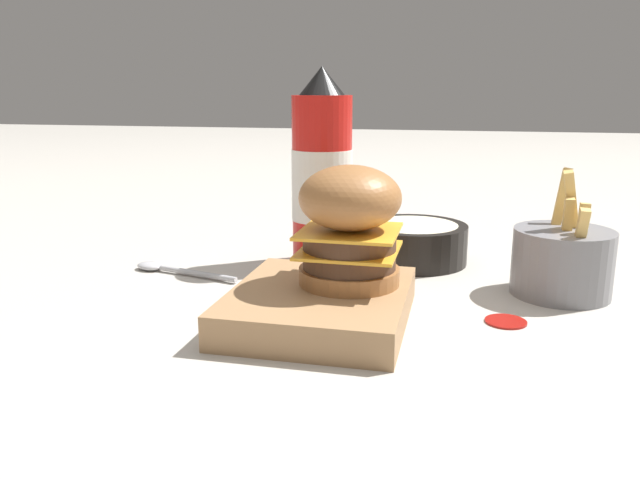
{
  "coord_description": "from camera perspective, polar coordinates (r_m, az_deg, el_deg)",
  "views": [
    {
      "loc": [
        -0.62,
        -0.14,
        0.23
      ],
      "look_at": [
        -0.05,
        -0.01,
        0.08
      ],
      "focal_mm": 35.0,
      "sensor_mm": 36.0,
      "label": 1
    }
  ],
  "objects": [
    {
      "name": "ketchup_bottle",
      "position": [
        0.81,
        0.17,
        5.83
      ],
      "size": [
        0.08,
        0.08,
        0.25
      ],
      "color": "red",
      "rests_on": "ground_plane"
    },
    {
      "name": "fries_basket",
      "position": [
        0.75,
        21.27,
        -1.77
      ],
      "size": [
        0.11,
        0.11,
        0.14
      ],
      "color": "slate",
      "rests_on": "ground_plane"
    },
    {
      "name": "side_bowl",
      "position": [
        0.84,
        8.5,
        -0.17
      ],
      "size": [
        0.14,
        0.14,
        0.05
      ],
      "color": "black",
      "rests_on": "ground_plane"
    },
    {
      "name": "ketchup_puddle",
      "position": [
        0.65,
        16.63,
        -7.08
      ],
      "size": [
        0.04,
        0.04,
        0.0
      ],
      "color": "#9E140F",
      "rests_on": "ground_plane"
    },
    {
      "name": "spoon",
      "position": [
        0.81,
        -13.79,
        -2.56
      ],
      "size": [
        0.05,
        0.15,
        0.01
      ],
      "rotation": [
        0.0,
        0.0,
        1.33
      ],
      "color": "#B2B2B7",
      "rests_on": "ground_plane"
    },
    {
      "name": "serving_board",
      "position": [
        0.62,
        -0.0,
        -5.98
      ],
      "size": [
        0.2,
        0.17,
        0.03
      ],
      "color": "#A37A51",
      "rests_on": "ground_plane"
    },
    {
      "name": "ground_plane",
      "position": [
        0.67,
        0.41,
        -5.98
      ],
      "size": [
        6.0,
        6.0,
        0.0
      ],
      "primitive_type": "plane",
      "color": "#B7B2A8"
    },
    {
      "name": "burger",
      "position": [
        0.62,
        2.73,
        1.45
      ],
      "size": [
        0.1,
        0.1,
        0.12
      ],
      "color": "#9E6638",
      "rests_on": "serving_board"
    }
  ]
}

